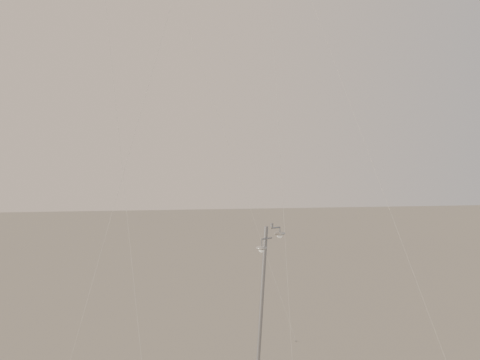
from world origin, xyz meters
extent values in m
cylinder|color=gray|center=(0.73, 4.68, 4.51)|extent=(0.70, 0.18, 9.01)
cylinder|color=gray|center=(1.25, 4.68, 9.07)|extent=(0.14, 0.14, 0.18)
cylinder|color=gray|center=(1.46, 4.81, 8.92)|extent=(0.46, 0.33, 0.07)
cylinder|color=gray|center=(1.67, 4.95, 8.77)|extent=(0.06, 0.06, 0.30)
ellipsoid|color=#A8A9A4|center=(1.67, 4.95, 8.62)|extent=(0.52, 0.52, 0.18)
cylinder|color=gray|center=(0.99, 4.53, 8.47)|extent=(0.56, 0.36, 0.07)
cylinder|color=gray|center=(0.73, 4.38, 8.27)|extent=(0.06, 0.06, 0.40)
ellipsoid|color=#A8A9A4|center=(0.73, 4.38, 8.07)|extent=(0.52, 0.52, 0.18)
cylinder|color=beige|center=(-5.43, 4.10, 11.13)|extent=(2.61, 11.24, 22.16)
cylinder|color=beige|center=(2.22, 9.84, 17.03)|extent=(0.45, 9.99, 33.96)
cylinder|color=beige|center=(-5.49, 1.20, 11.05)|extent=(6.18, 10.16, 22.02)
cylinder|color=beige|center=(6.79, 6.99, 11.58)|extent=(4.56, 15.82, 23.06)
cylinder|color=beige|center=(-0.41, 18.58, 15.29)|extent=(9.88, 7.27, 30.49)
cylinder|color=gray|center=(4.52, 14.95, 0.05)|extent=(0.06, 0.06, 0.10)
camera|label=1|loc=(-3.77, -25.39, 13.77)|focal=50.00mm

